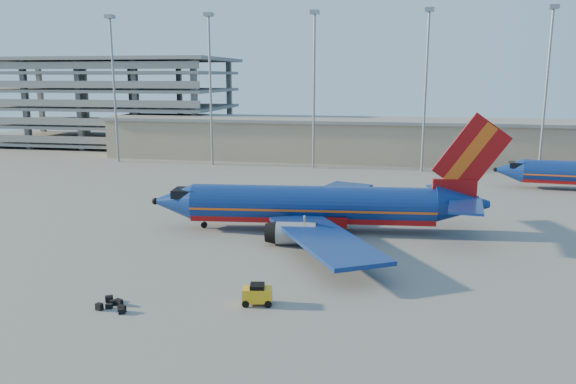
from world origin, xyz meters
TOP-DOWN VIEW (x-y plane):
  - ground at (0.00, 0.00)m, footprint 220.00×220.00m
  - terminal_building at (10.00, 58.00)m, footprint 122.00×16.00m
  - parking_garage at (-62.00, 74.05)m, footprint 62.00×32.00m
  - light_mast_row at (5.00, 46.00)m, footprint 101.60×1.60m
  - aircraft_main at (2.48, 2.55)m, footprint 39.28×37.61m
  - baggage_tug at (0.74, -18.98)m, footprint 2.46×1.75m
  - luggage_pile at (-9.82, -21.60)m, footprint 2.66×2.47m

SIDE VIEW (x-z plane):
  - ground at x=0.00m, z-range 0.00..0.00m
  - luggage_pile at x=-9.82m, z-range -0.03..0.48m
  - baggage_tug at x=0.74m, z-range 0.03..1.65m
  - aircraft_main at x=2.48m, z-range -3.81..9.50m
  - terminal_building at x=10.00m, z-range 0.07..8.57m
  - parking_garage at x=-62.00m, z-range 1.03..22.43m
  - light_mast_row at x=5.00m, z-range 3.23..31.88m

